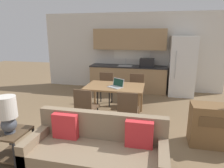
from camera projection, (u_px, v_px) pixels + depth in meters
The scene contains 14 objects.
ground_plane at pixel (87, 166), 3.11m from camera, with size 20.00×20.00×0.00m, color #7F6647.
wall_back at pixel (130, 52), 7.14m from camera, with size 6.40×0.07×2.70m.
kitchen_counter at pixel (129, 67), 6.98m from camera, with size 2.66×0.65×2.15m.
refrigerator at pixel (182, 66), 6.46m from camera, with size 0.79×0.78×1.92m.
dining_table at pixel (115, 89), 4.86m from camera, with size 1.39×0.90×0.77m.
couch at pixel (97, 150), 2.96m from camera, with size 2.02×0.80×0.84m.
side_table at pixel (11, 141), 3.16m from camera, with size 0.51×0.51×0.52m.
table_lamp at pixel (7, 113), 3.00m from camera, with size 0.29×0.29×0.58m.
credenza at pixel (220, 126), 3.59m from camera, with size 1.05×0.45×0.77m.
dining_chair_far_left at pixel (105, 86), 5.77m from camera, with size 0.42×0.42×0.90m.
dining_chair_near_left at pixel (86, 106), 4.23m from camera, with size 0.46×0.46×0.90m.
dining_chair_far_right at pixel (136, 88), 5.58m from camera, with size 0.42×0.42×0.90m.
dining_chair_near_right at pixel (128, 109), 4.04m from camera, with size 0.44×0.44×0.90m.
laptop at pixel (117, 85), 4.73m from camera, with size 0.40×0.38×0.20m.
Camera 1 is at (0.97, -2.54, 2.02)m, focal length 32.00 mm.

